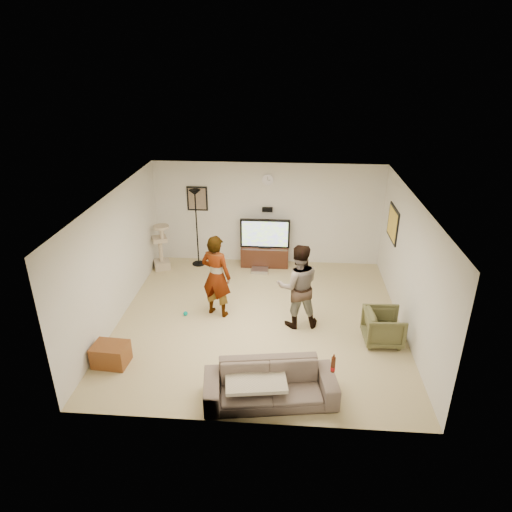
# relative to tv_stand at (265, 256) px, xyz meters

# --- Properties ---
(floor) EXTENTS (5.50, 5.50, 0.02)m
(floor) POSITION_rel_tv_stand_xyz_m (0.04, -2.50, -0.25)
(floor) COLOR tan
(floor) RESTS_ON ground
(ceiling) EXTENTS (5.50, 5.50, 0.02)m
(ceiling) POSITION_rel_tv_stand_xyz_m (0.04, -2.50, 2.27)
(ceiling) COLOR white
(ceiling) RESTS_ON wall_back
(wall_back) EXTENTS (5.50, 0.04, 2.50)m
(wall_back) POSITION_rel_tv_stand_xyz_m (0.04, 0.25, 1.01)
(wall_back) COLOR silver
(wall_back) RESTS_ON floor
(wall_front) EXTENTS (5.50, 0.04, 2.50)m
(wall_front) POSITION_rel_tv_stand_xyz_m (0.04, -5.25, 1.01)
(wall_front) COLOR silver
(wall_front) RESTS_ON floor
(wall_left) EXTENTS (0.04, 5.50, 2.50)m
(wall_left) POSITION_rel_tv_stand_xyz_m (-2.71, -2.50, 1.01)
(wall_left) COLOR silver
(wall_left) RESTS_ON floor
(wall_right) EXTENTS (0.04, 5.50, 2.50)m
(wall_right) POSITION_rel_tv_stand_xyz_m (2.79, -2.50, 1.01)
(wall_right) COLOR silver
(wall_right) RESTS_ON floor
(wall_clock) EXTENTS (0.26, 0.04, 0.26)m
(wall_clock) POSITION_rel_tv_stand_xyz_m (0.04, 0.22, 1.86)
(wall_clock) COLOR silver
(wall_clock) RESTS_ON wall_back
(wall_speaker) EXTENTS (0.25, 0.10, 0.10)m
(wall_speaker) POSITION_rel_tv_stand_xyz_m (0.04, 0.19, 1.14)
(wall_speaker) COLOR black
(wall_speaker) RESTS_ON wall_back
(picture_back) EXTENTS (0.42, 0.03, 0.52)m
(picture_back) POSITION_rel_tv_stand_xyz_m (-1.66, 0.23, 1.36)
(picture_back) COLOR #756352
(picture_back) RESTS_ON wall_back
(picture_right) EXTENTS (0.03, 0.78, 0.62)m
(picture_right) POSITION_rel_tv_stand_xyz_m (2.77, -0.90, 1.26)
(picture_right) COLOR gold
(picture_right) RESTS_ON wall_right
(tv_stand) EXTENTS (1.16, 0.45, 0.48)m
(tv_stand) POSITION_rel_tv_stand_xyz_m (0.00, 0.00, 0.00)
(tv_stand) COLOR #34190F
(tv_stand) RESTS_ON floor
(console_box) EXTENTS (0.40, 0.30, 0.07)m
(console_box) POSITION_rel_tv_stand_xyz_m (-0.10, -0.40, -0.21)
(console_box) COLOR silver
(console_box) RESTS_ON floor
(tv) EXTENTS (1.20, 0.08, 0.71)m
(tv) POSITION_rel_tv_stand_xyz_m (0.00, 0.00, 0.60)
(tv) COLOR black
(tv) RESTS_ON tv_stand
(tv_screen) EXTENTS (1.10, 0.01, 0.63)m
(tv_screen) POSITION_rel_tv_stand_xyz_m (0.00, -0.04, 0.60)
(tv_screen) COLOR #95D529
(tv_screen) RESTS_ON tv
(floor_lamp) EXTENTS (0.32, 0.32, 1.90)m
(floor_lamp) POSITION_rel_tv_stand_xyz_m (-1.64, -0.08, 0.71)
(floor_lamp) COLOR black
(floor_lamp) RESTS_ON floor
(cat_tree) EXTENTS (0.48, 0.48, 1.13)m
(cat_tree) POSITION_rel_tv_stand_xyz_m (-2.49, -0.39, 0.33)
(cat_tree) COLOR tan
(cat_tree) RESTS_ON floor
(person_left) EXTENTS (0.72, 0.59, 1.69)m
(person_left) POSITION_rel_tv_stand_xyz_m (-0.82, -2.36, 0.61)
(person_left) COLOR gray
(person_left) RESTS_ON floor
(person_right) EXTENTS (0.89, 0.74, 1.67)m
(person_right) POSITION_rel_tv_stand_xyz_m (0.77, -2.63, 0.59)
(person_right) COLOR teal
(person_right) RESTS_ON floor
(sofa) EXTENTS (2.07, 1.06, 0.58)m
(sofa) POSITION_rel_tv_stand_xyz_m (0.36, -4.75, 0.05)
(sofa) COLOR #64554C
(sofa) RESTS_ON floor
(throw_blanket) EXTENTS (0.99, 0.82, 0.06)m
(throw_blanket) POSITION_rel_tv_stand_xyz_m (0.14, -4.75, 0.15)
(throw_blanket) COLOR beige
(throw_blanket) RESTS_ON sofa
(beer_bottle) EXTENTS (0.06, 0.06, 0.25)m
(beer_bottle) POSITION_rel_tv_stand_xyz_m (1.27, -4.75, 0.46)
(beer_bottle) COLOR #4D200E
(beer_bottle) RESTS_ON sofa
(armchair) EXTENTS (0.71, 0.69, 0.62)m
(armchair) POSITION_rel_tv_stand_xyz_m (2.32, -3.09, 0.07)
(armchair) COLOR brown
(armchair) RESTS_ON floor
(side_table) EXTENTS (0.60, 0.47, 0.38)m
(side_table) POSITION_rel_tv_stand_xyz_m (-2.36, -4.09, -0.05)
(side_table) COLOR brown
(side_table) RESTS_ON floor
(toy_ball) EXTENTS (0.09, 0.09, 0.09)m
(toy_ball) POSITION_rel_tv_stand_xyz_m (-1.45, -2.48, -0.20)
(toy_ball) COLOR #00978F
(toy_ball) RESTS_ON floor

